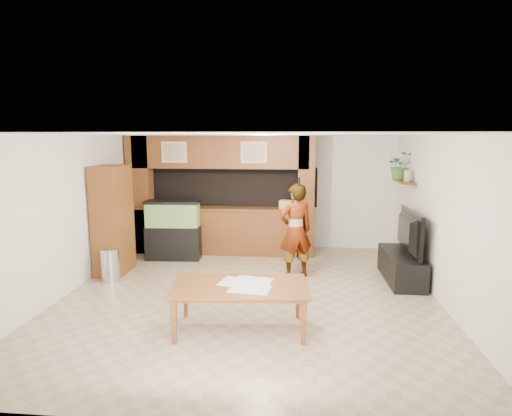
# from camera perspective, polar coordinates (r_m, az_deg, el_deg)

# --- Properties ---
(floor) EXTENTS (6.50, 6.50, 0.00)m
(floor) POSITION_cam_1_polar(r_m,az_deg,el_deg) (7.17, -0.88, -11.50)
(floor) COLOR tan
(floor) RESTS_ON ground
(ceiling) EXTENTS (6.50, 6.50, 0.00)m
(ceiling) POSITION_cam_1_polar(r_m,az_deg,el_deg) (6.70, -0.94, 9.75)
(ceiling) COLOR white
(ceiling) RESTS_ON wall_back
(wall_back) EXTENTS (6.00, 0.00, 6.00)m
(wall_back) POSITION_cam_1_polar(r_m,az_deg,el_deg) (10.02, 1.14, 2.17)
(wall_back) COLOR beige
(wall_back) RESTS_ON floor
(wall_left) EXTENTS (0.00, 6.50, 6.50)m
(wall_left) POSITION_cam_1_polar(r_m,az_deg,el_deg) (7.74, -23.56, -0.75)
(wall_left) COLOR beige
(wall_left) RESTS_ON floor
(wall_right) EXTENTS (0.00, 6.50, 6.50)m
(wall_right) POSITION_cam_1_polar(r_m,az_deg,el_deg) (7.14, 23.77, -1.55)
(wall_right) COLOR beige
(wall_right) RESTS_ON floor
(partition) EXTENTS (4.20, 0.99, 2.60)m
(partition) POSITION_cam_1_polar(r_m,az_deg,el_deg) (9.53, -4.84, 1.85)
(partition) COLOR brown
(partition) RESTS_ON floor
(wall_clock) EXTENTS (0.05, 0.25, 0.25)m
(wall_clock) POSITION_cam_1_polar(r_m,az_deg,el_deg) (8.54, -20.40, 4.39)
(wall_clock) COLOR black
(wall_clock) RESTS_ON wall_left
(wall_shelf) EXTENTS (0.25, 0.90, 0.04)m
(wall_shelf) POSITION_cam_1_polar(r_m,az_deg,el_deg) (8.91, 19.13, 3.35)
(wall_shelf) COLOR brown
(wall_shelf) RESTS_ON wall_right
(pantry_cabinet) EXTENTS (0.51, 0.84, 2.05)m
(pantry_cabinet) POSITION_cam_1_polar(r_m,az_deg,el_deg) (8.50, -18.56, -1.50)
(pantry_cabinet) COLOR brown
(pantry_cabinet) RESTS_ON floor
(trash_can) EXTENTS (0.33, 0.33, 0.60)m
(trash_can) POSITION_cam_1_polar(r_m,az_deg,el_deg) (8.17, -18.85, -7.18)
(trash_can) COLOR #B2B2B7
(trash_can) RESTS_ON floor
(aquarium) EXTENTS (1.13, 0.42, 1.25)m
(aquarium) POSITION_cam_1_polar(r_m,az_deg,el_deg) (9.19, -10.98, -2.99)
(aquarium) COLOR black
(aquarium) RESTS_ON floor
(tv_stand) EXTENTS (0.56, 1.52, 0.51)m
(tv_stand) POSITION_cam_1_polar(r_m,az_deg,el_deg) (8.21, 18.79, -7.42)
(tv_stand) COLOR black
(tv_stand) RESTS_ON floor
(television) EXTENTS (0.18, 1.35, 0.78)m
(television) POSITION_cam_1_polar(r_m,az_deg,el_deg) (8.06, 19.03, -3.05)
(television) COLOR black
(television) RESTS_ON tv_stand
(photo_frame) EXTENTS (0.07, 0.16, 0.21)m
(photo_frame) POSITION_cam_1_polar(r_m,az_deg,el_deg) (8.72, 19.46, 4.04)
(photo_frame) COLOR tan
(photo_frame) RESTS_ON wall_shelf
(potted_plant) EXTENTS (0.57, 0.52, 0.55)m
(potted_plant) POSITION_cam_1_polar(r_m,az_deg,el_deg) (9.17, 18.61, 5.39)
(potted_plant) COLOR #396428
(potted_plant) RESTS_ON wall_shelf
(person) EXTENTS (0.75, 0.63, 1.74)m
(person) POSITION_cam_1_polar(r_m,az_deg,el_deg) (7.87, 5.30, -3.04)
(person) COLOR tan
(person) RESTS_ON floor
(microphone) EXTENTS (0.04, 0.11, 0.18)m
(microphone) POSITION_cam_1_polar(r_m,az_deg,el_deg) (7.56, 5.78, 3.54)
(microphone) COLOR black
(microphone) RESTS_ON person
(dining_table) EXTENTS (1.87, 1.14, 0.63)m
(dining_table) POSITION_cam_1_polar(r_m,az_deg,el_deg) (5.82, -2.14, -13.26)
(dining_table) COLOR brown
(dining_table) RESTS_ON floor
(newspaper_a) EXTENTS (0.59, 0.49, 0.01)m
(newspaper_a) POSITION_cam_1_polar(r_m,az_deg,el_deg) (5.83, -2.17, -9.89)
(newspaper_a) COLOR silver
(newspaper_a) RESTS_ON dining_table
(newspaper_b) EXTENTS (0.56, 0.44, 0.01)m
(newspaper_b) POSITION_cam_1_polar(r_m,az_deg,el_deg) (5.60, -0.83, -10.69)
(newspaper_b) COLOR silver
(newspaper_b) RESTS_ON dining_table
(newspaper_c) EXTENTS (0.56, 0.46, 0.01)m
(newspaper_c) POSITION_cam_1_polar(r_m,az_deg,el_deg) (5.88, -0.43, -9.71)
(newspaper_c) COLOR silver
(newspaper_c) RESTS_ON dining_table
(counter_box) EXTENTS (0.32, 0.27, 0.18)m
(counter_box) POSITION_cam_1_polar(r_m,az_deg,el_deg) (9.22, 4.07, 0.47)
(counter_box) COLOR tan
(counter_box) RESTS_ON partition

